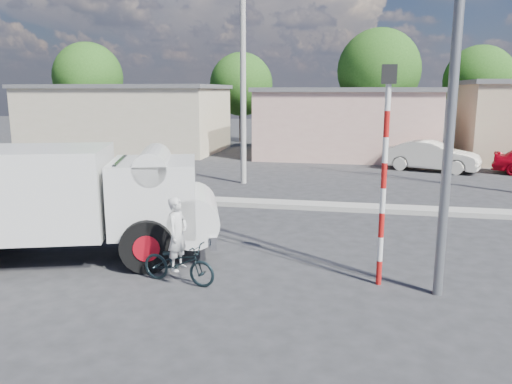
% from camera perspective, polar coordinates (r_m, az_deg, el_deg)
% --- Properties ---
extents(ground_plane, '(120.00, 120.00, 0.00)m').
position_cam_1_polar(ground_plane, '(9.62, -5.68, -12.31)').
color(ground_plane, '#2A2A2C').
rests_on(ground_plane, ground).
extents(median, '(40.00, 0.80, 0.16)m').
position_cam_1_polar(median, '(17.04, 2.16, -1.37)').
color(median, '#99968E').
rests_on(median, ground).
extents(truck, '(6.73, 4.13, 2.62)m').
position_cam_1_polar(truck, '(12.19, -19.70, -0.66)').
color(truck, black).
rests_on(truck, ground).
extents(bicycle, '(1.73, 0.89, 0.86)m').
position_cam_1_polar(bicycle, '(10.39, -8.83, -8.00)').
color(bicycle, black).
rests_on(bicycle, ground).
extents(cyclist, '(0.46, 0.61, 1.50)m').
position_cam_1_polar(cyclist, '(10.29, -8.89, -6.34)').
color(cyclist, silver).
rests_on(cyclist, ground).
extents(car_cream, '(4.72, 2.90, 1.47)m').
position_cam_1_polar(car_cream, '(25.95, 19.41, 3.91)').
color(car_cream, white).
rests_on(car_cream, ground).
extents(traffic_pole, '(0.28, 0.18, 4.36)m').
position_cam_1_polar(traffic_pole, '(10.00, 14.51, 3.77)').
color(traffic_pole, red).
rests_on(traffic_pole, ground).
extents(streetlight, '(2.34, 0.22, 9.00)m').
position_cam_1_polar(streetlight, '(9.78, 21.09, 17.14)').
color(streetlight, slate).
rests_on(streetlight, ground).
extents(building_row, '(37.80, 7.30, 4.44)m').
position_cam_1_polar(building_row, '(30.49, 8.53, 8.12)').
color(building_row, beige).
rests_on(building_row, ground).
extents(tree_row, '(51.24, 7.43, 8.42)m').
position_cam_1_polar(tree_row, '(37.26, 19.24, 12.56)').
color(tree_row, '#38281E').
rests_on(tree_row, ground).
extents(utility_poles, '(35.40, 0.24, 8.00)m').
position_cam_1_polar(utility_poles, '(20.41, 13.36, 11.75)').
color(utility_poles, '#99968E').
rests_on(utility_poles, ground).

